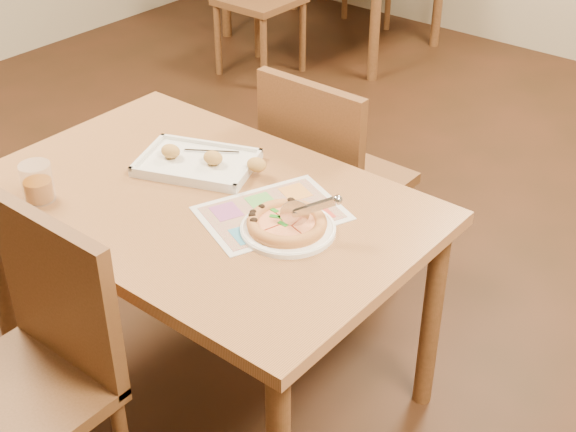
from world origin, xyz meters
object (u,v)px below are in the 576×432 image
Objects in this scene: chair_near at (36,347)px; chair_far at (325,164)px; dining_table at (203,222)px; appetizer_tray at (200,163)px; glass_tumbler at (38,184)px; plate at (288,229)px; pizza_cutter at (309,209)px; menu at (272,213)px; pizza at (287,223)px.

chair_far is at bearing 90.00° from chair_near.
appetizer_tray is at bearing 135.09° from dining_table.
glass_tumbler is at bearing 139.33° from chair_near.
plate is 2.05× the size of pizza_cutter.
plate is 0.62× the size of appetizer_tray.
pizza_cutter reaches higher than plate.
chair_far is (-0.00, 0.60, -0.07)m from dining_table.
chair_near and chair_far have the same top height.
glass_tumbler is (-0.35, -0.90, 0.20)m from chair_far.
dining_table is 0.20m from appetizer_tray.
chair_near reaches higher than menu.
glass_tumbler is at bearing -139.33° from dining_table.
chair_far reaches higher than glass_tumbler.
pizza_cutter is 1.11× the size of glass_tumbler.
glass_tumbler is at bearing -147.47° from menu.
glass_tumbler reaches higher than pizza.
chair_near is 1.00× the size of chair_far.
menu is at bearing -10.40° from appetizer_tray.
pizza_cutter is 0.79m from glass_tumbler.
plate is at bearing 3.55° from dining_table.
chair_far is 4.17× the size of glass_tumbler.
menu is at bearing 111.68° from chair_far.
pizza is at bearing 117.46° from chair_far.
pizza is (0.30, 0.02, 0.11)m from dining_table.
pizza is at bearing -13.56° from appetizer_tray.
glass_tumbler is at bearing -154.05° from plate.
pizza_cutter is at bearing 6.77° from dining_table.
chair_near is 1.22× the size of menu.
chair_near is at bearing 90.00° from chair_far.
chair_far is 0.60m from menu.
pizza is at bearing 163.25° from pizza_cutter.
pizza is at bearing 64.02° from chair_near.
appetizer_tray is at bearing 61.66° from glass_tumbler.
pizza_cutter is at bearing 24.40° from plate.
pizza is 1.93× the size of glass_tumbler.
chair_near is 2.16× the size of pizza.
appetizer_tray reaches higher than menu.
appetizer_tray is (-0.12, 0.12, 0.10)m from dining_table.
glass_tumbler is (-0.65, -0.32, 0.02)m from pizza.
pizza_cutter is 0.33× the size of menu.
pizza_cutter is (0.36, 0.04, 0.17)m from dining_table.
chair_near is 0.71m from pizza.
dining_table is 0.61m from chair_far.
plate is 2.29× the size of glass_tumbler.
glass_tumbler is 0.29× the size of menu.
pizza_cutter is (0.06, 0.02, 0.06)m from pizza.
appetizer_tray reaches higher than dining_table.
glass_tumbler is (-0.35, -0.30, 0.13)m from dining_table.
appetizer_tray is (-0.43, 0.10, 0.01)m from plate.
pizza_cutter is at bearing 122.71° from chair_far.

